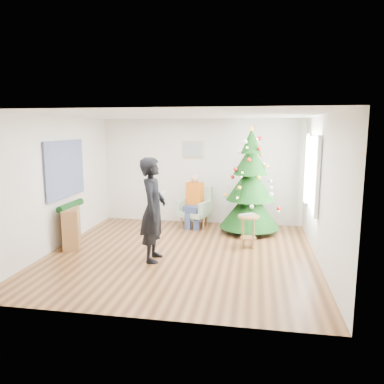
% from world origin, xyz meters
% --- Properties ---
extents(floor, '(5.00, 5.00, 0.00)m').
position_xyz_m(floor, '(0.00, 0.00, 0.00)').
color(floor, brown).
rests_on(floor, ground).
extents(ceiling, '(5.00, 5.00, 0.00)m').
position_xyz_m(ceiling, '(0.00, 0.00, 2.60)').
color(ceiling, white).
rests_on(ceiling, wall_back).
extents(wall_back, '(5.00, 0.00, 5.00)m').
position_xyz_m(wall_back, '(0.00, 2.50, 1.30)').
color(wall_back, silver).
rests_on(wall_back, floor).
extents(wall_front, '(5.00, 0.00, 5.00)m').
position_xyz_m(wall_front, '(0.00, -2.50, 1.30)').
color(wall_front, silver).
rests_on(wall_front, floor).
extents(wall_left, '(0.00, 5.00, 5.00)m').
position_xyz_m(wall_left, '(-2.50, 0.00, 1.30)').
color(wall_left, silver).
rests_on(wall_left, floor).
extents(wall_right, '(0.00, 5.00, 5.00)m').
position_xyz_m(wall_right, '(2.50, 0.00, 1.30)').
color(wall_right, silver).
rests_on(wall_right, floor).
extents(window_panel, '(0.04, 1.30, 1.40)m').
position_xyz_m(window_panel, '(2.47, 1.00, 1.50)').
color(window_panel, white).
rests_on(window_panel, wall_right).
extents(curtains, '(0.05, 1.75, 1.50)m').
position_xyz_m(curtains, '(2.44, 1.00, 1.50)').
color(curtains, white).
rests_on(curtains, wall_right).
extents(christmas_tree, '(1.36, 1.36, 2.46)m').
position_xyz_m(christmas_tree, '(1.24, 1.75, 1.11)').
color(christmas_tree, '#3F2816').
rests_on(christmas_tree, floor).
extents(stool, '(0.43, 0.43, 0.64)m').
position_xyz_m(stool, '(1.24, 0.65, 0.33)').
color(stool, brown).
rests_on(stool, floor).
extents(laptop, '(0.42, 0.40, 0.03)m').
position_xyz_m(laptop, '(1.24, 0.65, 0.66)').
color(laptop, silver).
rests_on(laptop, stool).
extents(armchair, '(0.86, 0.85, 0.98)m').
position_xyz_m(armchair, '(-0.07, 2.06, 0.36)').
color(armchair, '#94AF8D').
rests_on(armchair, floor).
extents(seated_person, '(0.50, 0.64, 1.28)m').
position_xyz_m(seated_person, '(-0.09, 2.01, 0.65)').
color(seated_person, navy).
rests_on(seated_person, armchair).
extents(standing_man, '(0.49, 0.71, 1.87)m').
position_xyz_m(standing_man, '(-0.43, -0.41, 0.93)').
color(standing_man, black).
rests_on(standing_man, floor).
extents(game_controller, '(0.04, 0.13, 0.04)m').
position_xyz_m(game_controller, '(-0.23, -0.44, 1.25)').
color(game_controller, white).
rests_on(game_controller, standing_man).
extents(console, '(0.68, 1.04, 0.80)m').
position_xyz_m(console, '(-2.33, 0.19, 0.40)').
color(console, brown).
rests_on(console, floor).
extents(garland, '(0.14, 0.90, 0.14)m').
position_xyz_m(garland, '(-2.33, 0.19, 0.82)').
color(garland, black).
rests_on(garland, console).
extents(tapestry, '(0.03, 1.50, 1.15)m').
position_xyz_m(tapestry, '(-2.46, 0.30, 1.55)').
color(tapestry, black).
rests_on(tapestry, wall_left).
extents(framed_picture, '(0.52, 0.05, 0.42)m').
position_xyz_m(framed_picture, '(-0.20, 2.46, 1.85)').
color(framed_picture, tan).
rests_on(framed_picture, wall_back).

